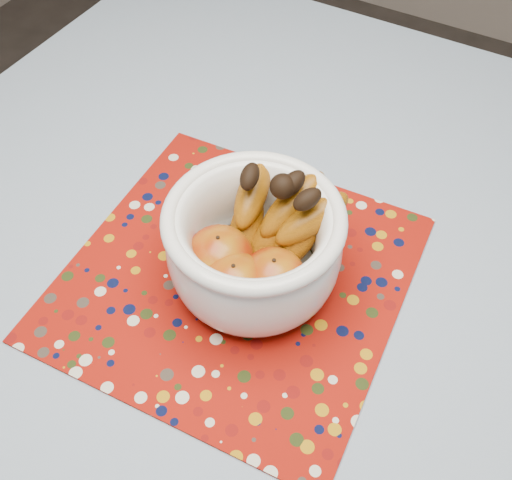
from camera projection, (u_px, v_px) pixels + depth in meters
table at (273, 296)px, 0.92m from camera, size 1.20×1.20×0.75m
tablecloth at (274, 265)px, 0.86m from camera, size 1.32×1.32×0.01m
placemat at (236, 277)px, 0.83m from camera, size 0.47×0.47×0.00m
fruit_bowl at (261, 240)px, 0.77m from camera, size 0.25×0.24×0.17m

